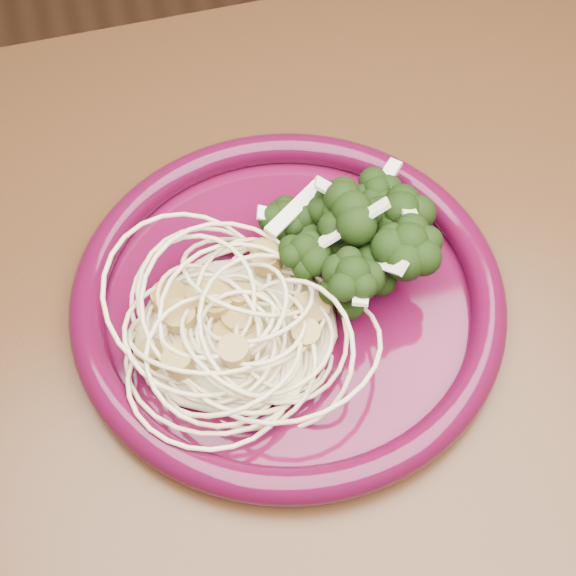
# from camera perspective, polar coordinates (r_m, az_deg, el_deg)

# --- Properties ---
(dining_table) EXTENTS (1.20, 0.80, 0.75)m
(dining_table) POSITION_cam_1_polar(r_m,az_deg,el_deg) (0.64, 11.77, -8.61)
(dining_table) COLOR #472814
(dining_table) RESTS_ON ground
(dinner_plate) EXTENTS (0.39, 0.39, 0.02)m
(dinner_plate) POSITION_cam_1_polar(r_m,az_deg,el_deg) (0.55, 0.00, -0.54)
(dinner_plate) COLOR #430720
(dinner_plate) RESTS_ON dining_table
(spaghetti_pile) EXTENTS (0.17, 0.16, 0.03)m
(spaghetti_pile) POSITION_cam_1_polar(r_m,az_deg,el_deg) (0.52, -3.79, -2.54)
(spaghetti_pile) COLOR beige
(spaghetti_pile) RESTS_ON dinner_plate
(scallop_cluster) EXTENTS (0.15, 0.15, 0.04)m
(scallop_cluster) POSITION_cam_1_polar(r_m,az_deg,el_deg) (0.49, -4.01, -0.43)
(scallop_cluster) COLOR #A98B49
(scallop_cluster) RESTS_ON spaghetti_pile
(broccoli_pile) EXTENTS (0.14, 0.17, 0.05)m
(broccoli_pile) POSITION_cam_1_polar(r_m,az_deg,el_deg) (0.55, 4.39, 3.77)
(broccoli_pile) COLOR black
(broccoli_pile) RESTS_ON dinner_plate
(onion_garnish) EXTENTS (0.10, 0.11, 0.05)m
(onion_garnish) POSITION_cam_1_polar(r_m,az_deg,el_deg) (0.53, 4.61, 5.88)
(onion_garnish) COLOR beige
(onion_garnish) RESTS_ON broccoli_pile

